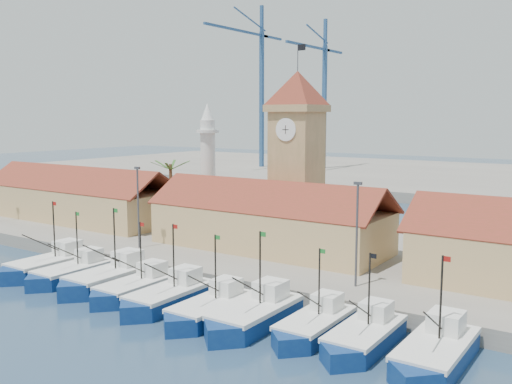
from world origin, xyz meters
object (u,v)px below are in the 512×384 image
Objects in this scene: boat_5 at (209,310)px; clock_tower at (297,151)px; boat_0 at (48,266)px; minaret at (208,163)px.

clock_tower reaches higher than boat_5.
clock_tower is at bearing 104.13° from boat_5.
minaret is (0.79, 25.13, 8.92)m from boat_0.
clock_tower is 15.30m from minaret.
clock_tower is 1.39× the size of minaret.
clock_tower is at bearing 55.67° from boat_0.
clock_tower reaches higher than boat_0.
boat_5 is at bearing -2.75° from boat_0.
boat_0 is at bearing -124.33° from clock_tower.
minaret is at bearing 128.85° from boat_5.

